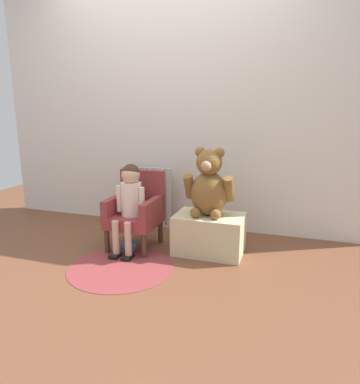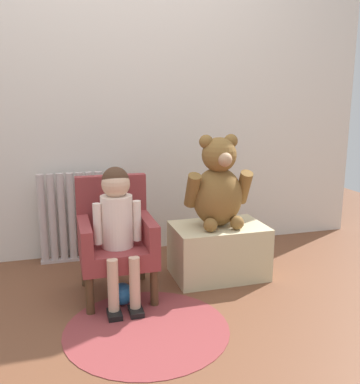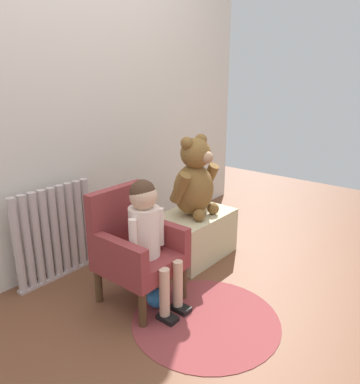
# 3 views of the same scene
# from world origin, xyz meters

# --- Properties ---
(ground_plane) EXTENTS (6.00, 6.00, 0.00)m
(ground_plane) POSITION_xyz_m (0.00, 0.00, 0.00)
(ground_plane) COLOR brown
(back_wall) EXTENTS (3.80, 0.05, 2.40)m
(back_wall) POSITION_xyz_m (0.00, 1.09, 1.20)
(back_wall) COLOR silver
(back_wall) RESTS_ON ground_plane
(radiator) EXTENTS (0.56, 0.05, 0.61)m
(radiator) POSITION_xyz_m (-0.23, 0.96, 0.30)
(radiator) COLOR beige
(radiator) RESTS_ON ground_plane
(child_armchair) EXTENTS (0.40, 0.42, 0.65)m
(child_armchair) POSITION_xyz_m (-0.08, 0.40, 0.33)
(child_armchair) COLOR maroon
(child_armchair) RESTS_ON ground_plane
(child_figure) EXTENTS (0.25, 0.35, 0.74)m
(child_figure) POSITION_xyz_m (-0.08, 0.30, 0.48)
(child_figure) COLOR #F3DED0
(child_figure) RESTS_ON ground_plane
(low_bench) EXTENTS (0.56, 0.37, 0.33)m
(low_bench) POSITION_xyz_m (0.56, 0.46, 0.16)
(low_bench) COLOR beige
(low_bench) RESTS_ON ground_plane
(large_teddy_bear) EXTENTS (0.40, 0.28, 0.55)m
(large_teddy_bear) POSITION_xyz_m (0.55, 0.45, 0.57)
(large_teddy_bear) COLOR brown
(large_teddy_bear) RESTS_ON low_bench
(floor_rug) EXTENTS (0.80, 0.80, 0.01)m
(floor_rug) POSITION_xyz_m (-0.00, -0.05, 0.00)
(floor_rug) COLOR brown
(floor_rug) RESTS_ON ground_plane
(toy_ball) EXTENTS (0.12, 0.12, 0.12)m
(toy_ball) POSITION_xyz_m (-0.07, 0.24, 0.06)
(toy_ball) COLOR #2F83D7
(toy_ball) RESTS_ON ground_plane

